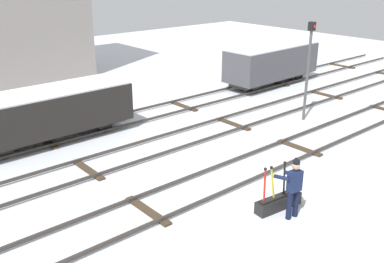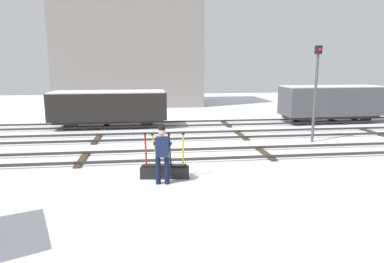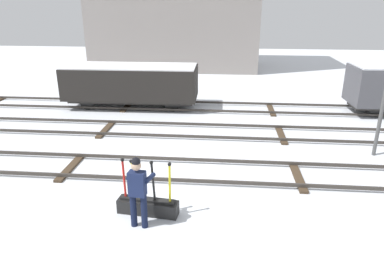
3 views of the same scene
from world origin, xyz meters
TOP-DOWN VIEW (x-y plane):
  - ground_plane at (0.00, 0.00)m, footprint 60.00×60.00m
  - track_main_line at (0.00, 0.00)m, footprint 44.00×1.94m
  - track_siding_near at (0.00, 3.52)m, footprint 44.00×1.94m
  - track_siding_far at (0.00, 6.94)m, footprint 44.00×1.94m
  - switch_lever_frame at (-0.56, -2.28)m, footprint 1.55×0.54m
  - rail_worker at (-0.65, -2.80)m, footprint 0.59×0.72m
  - signal_post at (6.42, 1.94)m, footprint 0.24×0.32m
  - apartment_building at (-2.60, 18.71)m, footprint 12.57×6.48m
  - freight_car_mid_siding at (-3.26, 6.94)m, footprint 6.39×2.27m
  - freight_car_far_end at (10.12, 6.94)m, footprint 6.25×2.21m

SIDE VIEW (x-z plane):
  - ground_plane at x=0.00m, z-range 0.00..0.00m
  - track_main_line at x=0.00m, z-range 0.02..0.20m
  - track_siding_near at x=0.00m, z-range 0.02..0.20m
  - track_siding_far at x=0.00m, z-range 0.02..0.20m
  - switch_lever_frame at x=-0.56m, z-range -0.48..0.98m
  - rail_worker at x=-0.65m, z-range 0.11..1.88m
  - freight_car_mid_siding at x=-3.26m, z-range 0.18..2.24m
  - freight_car_far_end at x=10.12m, z-range 0.18..2.43m
  - signal_post at x=6.42m, z-range 0.45..4.77m
  - apartment_building at x=-2.60m, z-range 0.01..11.55m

